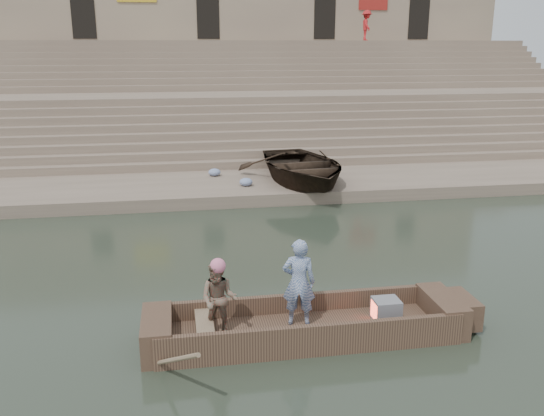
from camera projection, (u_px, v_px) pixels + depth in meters
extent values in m
plane|color=#252F23|center=(372.00, 276.00, 12.82)|extent=(120.00, 120.00, 0.00)
cube|color=gray|center=(298.00, 185.00, 20.35)|extent=(32.00, 4.00, 0.40)
cube|color=gray|center=(265.00, 123.00, 27.14)|extent=(32.00, 3.00, 2.80)
cube|color=gray|center=(246.00, 87.00, 33.45)|extent=(32.00, 3.00, 5.20)
cube|color=gray|center=(286.00, 168.00, 22.45)|extent=(32.00, 0.50, 0.70)
cube|color=gray|center=(283.00, 161.00, 22.88)|extent=(32.00, 0.50, 1.00)
cube|color=gray|center=(281.00, 155.00, 23.31)|extent=(32.00, 0.50, 1.30)
cube|color=gray|center=(279.00, 150.00, 23.74)|extent=(32.00, 0.50, 1.60)
cube|color=gray|center=(277.00, 144.00, 24.18)|extent=(32.00, 0.50, 1.90)
cube|color=gray|center=(275.00, 139.00, 24.61)|extent=(32.00, 0.50, 2.20)
cube|color=gray|center=(273.00, 133.00, 25.04)|extent=(32.00, 0.50, 2.50)
cube|color=gray|center=(271.00, 128.00, 25.48)|extent=(32.00, 0.50, 2.80)
cube|color=gray|center=(259.00, 116.00, 28.76)|extent=(32.00, 0.50, 3.10)
cube|color=gray|center=(258.00, 112.00, 29.19)|extent=(32.00, 0.50, 3.40)
cube|color=gray|center=(256.00, 108.00, 29.62)|extent=(32.00, 0.50, 3.70)
cube|color=gray|center=(255.00, 104.00, 30.05)|extent=(32.00, 0.50, 4.00)
cube|color=gray|center=(254.00, 100.00, 30.49)|extent=(32.00, 0.50, 4.30)
cube|color=gray|center=(252.00, 96.00, 30.92)|extent=(32.00, 0.50, 4.60)
cube|color=gray|center=(251.00, 93.00, 31.35)|extent=(32.00, 0.50, 4.90)
cube|color=gray|center=(250.00, 89.00, 31.79)|extent=(32.00, 0.50, 5.20)
cube|color=tan|center=(238.00, 34.00, 36.42)|extent=(32.00, 5.00, 11.20)
cube|color=black|center=(83.00, 15.00, 32.38)|extent=(1.30, 0.18, 2.60)
cube|color=black|center=(208.00, 16.00, 33.50)|extent=(1.30, 0.18, 2.60)
cube|color=black|center=(324.00, 17.00, 34.62)|extent=(1.30, 0.18, 2.60)
cube|color=black|center=(419.00, 17.00, 35.58)|extent=(1.30, 0.18, 2.60)
cube|color=brown|center=(305.00, 332.00, 10.11)|extent=(5.00, 1.30, 0.22)
cube|color=brown|center=(314.00, 341.00, 9.48)|extent=(5.20, 0.12, 0.56)
cube|color=brown|center=(298.00, 308.00, 10.65)|extent=(5.20, 0.12, 0.56)
cube|color=brown|center=(157.00, 334.00, 9.65)|extent=(0.50, 1.30, 0.60)
cube|color=brown|center=(442.00, 311.00, 10.47)|extent=(0.50, 1.30, 0.60)
cube|color=brown|center=(462.00, 309.00, 10.53)|extent=(0.35, 0.90, 0.50)
cube|color=#937A5B|center=(205.00, 325.00, 9.75)|extent=(0.30, 1.20, 0.08)
cylinder|color=#937A5B|center=(166.00, 361.00, 8.82)|extent=(1.03, 2.10, 1.36)
sphere|color=pink|center=(218.00, 266.00, 9.45)|extent=(0.26, 0.26, 0.26)
imported|color=navy|center=(299.00, 282.00, 9.97)|extent=(0.64, 0.49, 1.58)
imported|color=#2A7F61|center=(219.00, 299.00, 9.61)|extent=(0.76, 0.67, 1.32)
cube|color=slate|center=(386.00, 310.00, 10.27)|extent=(0.46, 0.42, 0.40)
cube|color=#E5593F|center=(375.00, 311.00, 10.23)|extent=(0.04, 0.34, 0.32)
imported|color=#2D2116|center=(302.00, 166.00, 19.81)|extent=(4.26, 5.61, 1.09)
imported|color=red|center=(367.00, 25.00, 33.65)|extent=(0.77, 1.18, 1.71)
ellipsoid|color=#3F5999|center=(326.00, 167.00, 21.71)|extent=(0.44, 0.44, 0.26)
ellipsoid|color=#3F5999|center=(246.00, 182.00, 19.33)|extent=(0.44, 0.44, 0.26)
ellipsoid|color=#3F5999|center=(328.00, 171.00, 20.93)|extent=(0.44, 0.44, 0.26)
ellipsoid|color=#3F5999|center=(214.00, 172.00, 20.79)|extent=(0.44, 0.44, 0.26)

